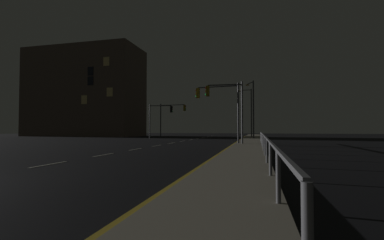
% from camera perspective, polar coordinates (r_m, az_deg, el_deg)
% --- Properties ---
extents(ground_plane, '(112.00, 112.00, 0.00)m').
position_cam_1_polar(ground_plane, '(23.28, -7.15, -5.44)').
color(ground_plane, black).
rests_on(ground_plane, ground).
extents(sidewalk_right, '(2.45, 77.00, 0.14)m').
position_cam_1_polar(sidewalk_right, '(21.75, 12.00, -5.49)').
color(sidewalk_right, '#9E937F').
rests_on(sidewalk_right, ground).
extents(lane_markings_center, '(0.14, 50.00, 0.01)m').
position_cam_1_polar(lane_markings_center, '(26.57, -4.44, -4.98)').
color(lane_markings_center, silver).
rests_on(lane_markings_center, ground).
extents(lane_edge_line, '(0.14, 53.00, 0.01)m').
position_cam_1_polar(lane_edge_line, '(26.82, 9.19, -4.93)').
color(lane_edge_line, gold).
rests_on(lane_edge_line, ground).
extents(traffic_light_far_right, '(3.38, 0.41, 5.49)m').
position_cam_1_polar(traffic_light_far_right, '(23.90, 7.35, 4.20)').
color(traffic_light_far_right, '#4C4C51').
rests_on(traffic_light_far_right, sidewalk_right).
extents(traffic_light_overhead_east, '(3.49, 0.70, 5.02)m').
position_cam_1_polar(traffic_light_overhead_east, '(38.88, -6.91, 1.24)').
color(traffic_light_overhead_east, '#38383D').
rests_on(traffic_light_overhead_east, ground).
extents(traffic_light_mid_left, '(4.16, 0.64, 5.49)m').
position_cam_1_polar(traffic_light_mid_left, '(24.86, 5.87, 4.07)').
color(traffic_light_mid_left, '#38383D').
rests_on(traffic_light_mid_left, sidewalk_right).
extents(traffic_light_far_center, '(4.48, 0.68, 5.46)m').
position_cam_1_polar(traffic_light_far_center, '(42.56, -4.43, 1.44)').
color(traffic_light_far_center, '#2D3033').
rests_on(traffic_light_far_center, ground).
extents(street_lamp_median, '(1.22, 2.18, 7.72)m').
position_cam_1_polar(street_lamp_median, '(36.63, 12.85, 3.43)').
color(street_lamp_median, '#38383D').
rests_on(street_lamp_median, sidewalk_right).
extents(street_lamp_across_street, '(2.05, 0.36, 7.55)m').
position_cam_1_polar(street_lamp_across_street, '(42.80, 12.24, 2.52)').
color(street_lamp_across_street, '#4C4C51').
rests_on(street_lamp_across_street, sidewalk_right).
extents(barrier_fence, '(0.09, 25.96, 0.98)m').
position_cam_1_polar(barrier_fence, '(15.14, 15.25, -4.06)').
color(barrier_fence, '#59595E').
rests_on(barrier_fence, sidewalk_right).
extents(building_distant, '(21.29, 9.03, 16.43)m').
position_cam_1_polar(building_distant, '(54.61, -22.01, 5.43)').
color(building_distant, brown).
rests_on(building_distant, ground).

